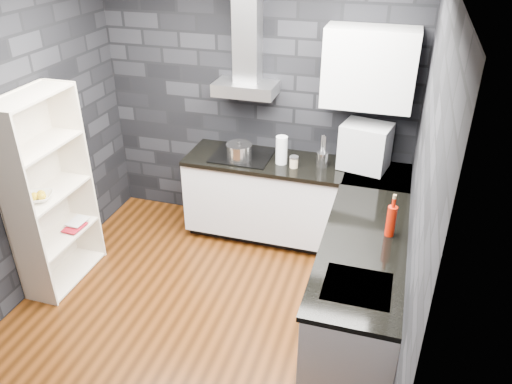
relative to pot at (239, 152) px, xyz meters
The scene contains 27 objects.
ground 1.55m from the pot, 87.69° to the right, with size 3.20×3.20×0.00m, color #49230B.
wall_back 0.56m from the pot, 83.52° to the left, with size 3.20×0.05×2.70m, color black.
wall_front 2.85m from the pot, 89.02° to the right, with size 3.20×0.05×2.70m, color black.
wall_left 2.01m from the pot, 142.75° to the right, with size 0.05×3.20×2.70m, color black.
wall_right 2.09m from the pot, 35.61° to the right, with size 0.05×3.20×2.70m, color black.
toekick_back 1.09m from the pot, 14.45° to the left, with size 2.18×0.50×0.10m, color black.
toekick_right 2.00m from the pot, 38.35° to the right, with size 0.50×1.78×0.10m, color black.
counter_back_cab 0.75m from the pot, 10.47° to the left, with size 2.20×0.60×0.76m, color silver.
counter_right_cab 1.81m from the pot, 39.17° to the right, with size 0.60×1.80×0.76m, color silver.
counter_back_top 0.57m from the pot, ahead, with size 2.20×0.62×0.04m, color black.
counter_right_top 1.73m from the pot, 39.38° to the right, with size 0.62×1.80×0.04m, color black.
counter_corner_top 1.36m from the pot, ahead, with size 0.62×0.62×0.04m, color black.
hood_body 0.62m from the pot, 90.39° to the left, with size 0.60×0.34×0.12m, color #AEAEB3.
hood_chimney 1.13m from the pot, 90.30° to the left, with size 0.24×0.20×0.90m, color #AEAEB3.
upper_cabinet 1.46m from the pot, 11.15° to the left, with size 0.80×0.35×0.70m, color silver.
cooktop 0.13m from the pot, 90.90° to the left, with size 0.58×0.50×0.01m, color black.
sink_rim 2.09m from the pot, 49.85° to the right, with size 0.44×0.40×0.01m, color #AEAEB3.
pot is the anchor object (origin of this frame).
glass_vase 0.42m from the pot, ahead, with size 0.11×0.11×0.28m, color white.
storage_jar 0.55m from the pot, ahead, with size 0.08×0.08×0.10m, color #C0AD89.
utensil_crock 0.81m from the pot, ahead, with size 0.11×0.11×0.14m, color #B3B2B7.
appliance_garage 1.21m from the pot, ahead, with size 0.44×0.34×0.44m, color #ACAFB4.
red_bottle 1.77m from the pot, 31.55° to the right, with size 0.07×0.07×0.25m, color #9A1504.
bookshelf 1.78m from the pot, 140.67° to the right, with size 0.34×0.80×1.80m, color beige.
fruit_bowl 1.86m from the pot, 137.58° to the right, with size 0.23×0.23×0.06m, color white.
book_red 1.74m from the pot, 144.49° to the right, with size 0.16×0.02×0.21m, color maroon.
book_second 1.70m from the pot, 146.41° to the right, with size 0.15×0.02×0.20m, color #B2B2B2.
Camera 1 is at (1.40, -3.04, 3.03)m, focal length 35.00 mm.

